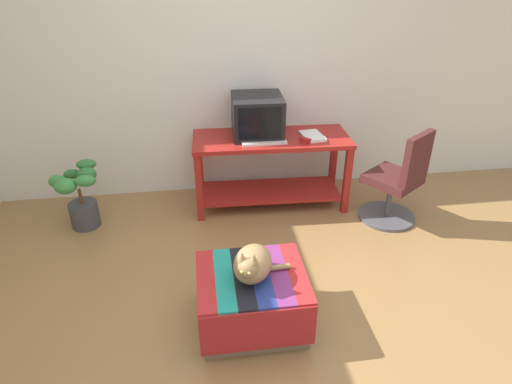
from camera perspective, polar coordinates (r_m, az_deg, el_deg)
The scene contains 12 objects.
ground_plane at distance 3.03m, azimuth 0.91°, elevation -17.12°, with size 14.00×14.00×0.00m, color olive.
back_wall at distance 4.24m, azimuth -3.38°, elevation 16.82°, with size 8.00×0.10×2.60m, color silver.
desk at distance 4.11m, azimuth 1.97°, elevation 4.35°, with size 1.47×0.62×0.70m.
tv_monitor at distance 4.02m, azimuth 0.17°, elevation 9.96°, with size 0.47×0.50×0.36m.
keyboard at distance 3.89m, azimuth 1.03°, elevation 6.68°, with size 0.40×0.15×0.02m, color beige.
book at distance 4.04m, azimuth 7.44°, elevation 7.35°, with size 0.18×0.27×0.03m, color white.
ottoman_with_blanket at distance 2.91m, azimuth -0.54°, elevation -13.96°, with size 0.70×0.62×0.40m.
cat at distance 2.69m, azimuth -0.47°, elevation -9.49°, with size 0.41×0.37×0.27m.
potted_plant at distance 4.12m, azimuth -22.18°, elevation -0.76°, with size 0.42×0.37×0.61m.
office_chair at distance 4.06m, azimuth 18.20°, elevation 1.10°, with size 0.59×0.59×0.89m.
stapler at distance 3.92m, azimuth 6.53°, elevation 6.84°, with size 0.04×0.11×0.04m, color #A31E1E.
pen at distance 4.10m, azimuth 8.35°, elevation 7.46°, with size 0.01×0.01×0.14m, color #B7B7BC.
Camera 1 is at (-0.34, -2.08, 2.18)m, focal length 30.33 mm.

